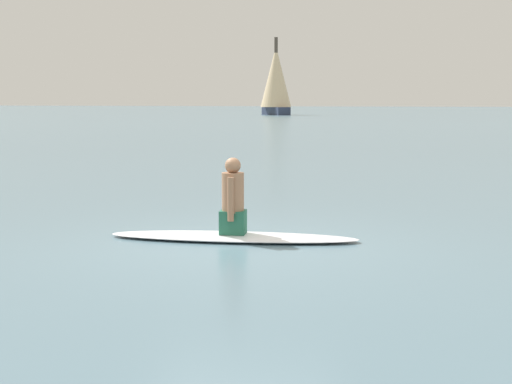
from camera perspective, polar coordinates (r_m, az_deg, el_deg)
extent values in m
plane|color=slate|center=(9.43, -1.62, -4.17)|extent=(400.00, 400.00, 0.00)
ellipsoid|color=white|center=(9.83, -1.78, -3.47)|extent=(3.40, 1.17, 0.08)
cube|color=#26664C|center=(9.80, -1.78, -2.33)|extent=(0.37, 0.32, 0.31)
cylinder|color=#9E7051|center=(9.74, -1.79, -0.03)|extent=(0.33, 0.33, 0.52)
sphere|color=#9E7051|center=(9.70, -1.80, 2.06)|extent=(0.21, 0.21, 0.21)
cylinder|color=#9E7051|center=(9.92, -1.62, -0.29)|extent=(0.09, 0.09, 0.58)
cylinder|color=#9E7051|center=(9.57, -1.97, -0.56)|extent=(0.09, 0.09, 0.58)
cube|color=#2D3851|center=(91.32, 1.54, 6.27)|extent=(4.53, 5.24, 0.97)
cylinder|color=#4C4238|center=(91.37, 1.55, 9.22)|extent=(0.43, 0.43, 8.43)
cone|color=beige|center=(91.35, 1.55, 8.90)|extent=(5.26, 5.26, 7.42)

